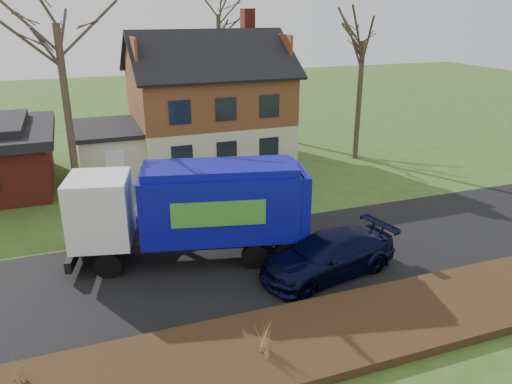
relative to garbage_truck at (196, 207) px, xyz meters
name	(u,v)px	position (x,y,z in m)	size (l,w,h in m)	color
ground	(257,261)	(2.09, -1.02, -2.21)	(120.00, 120.00, 0.00)	#344F1A
road	(257,261)	(2.09, -1.02, -2.20)	(80.00, 7.00, 0.02)	black
mulch_verge	(319,337)	(2.09, -6.32, -2.06)	(80.00, 3.50, 0.30)	black
main_house	(200,99)	(3.58, 12.89, 1.82)	(12.95, 8.95, 9.26)	beige
garbage_truck	(196,207)	(0.00, 0.00, 0.00)	(9.26, 4.35, 3.84)	black
silver_sedan	(126,224)	(-2.41, 2.73, -1.48)	(1.55, 4.45, 1.47)	#B2B5BA
navy_wagon	(328,255)	(4.23, -2.82, -1.43)	(2.19, 5.39, 1.56)	black
tree_front_east	(365,20)	(13.15, 10.08, 6.39)	(3.81, 3.81, 10.58)	#433928
grass_clump_west	(17,371)	(-6.06, -5.54, -1.51)	(0.30, 0.25, 0.80)	#9B8244
grass_clump_mid	(265,337)	(0.25, -6.58, -1.40)	(0.37, 0.30, 1.03)	tan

